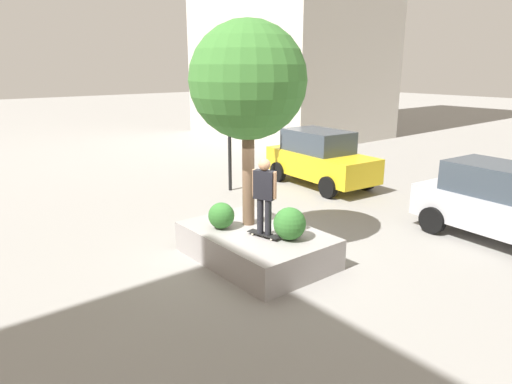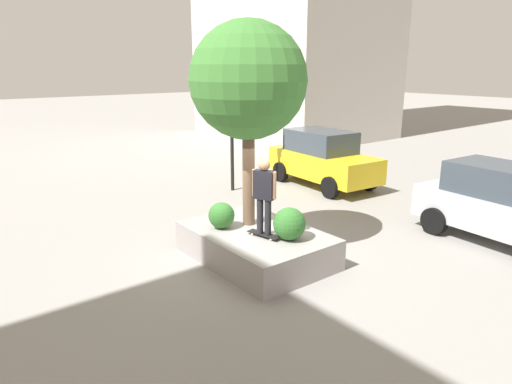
# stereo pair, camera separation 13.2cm
# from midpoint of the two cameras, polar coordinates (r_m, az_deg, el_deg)

# --- Properties ---
(ground_plane) EXTENTS (120.00, 120.00, 0.00)m
(ground_plane) POSITION_cam_midpoint_polar(r_m,az_deg,el_deg) (10.58, -0.36, -8.35)
(ground_plane) COLOR gray
(planter_ledge) EXTENTS (3.33, 2.27, 0.69)m
(planter_ledge) POSITION_cam_midpoint_polar(r_m,az_deg,el_deg) (10.44, -0.37, -6.61)
(planter_ledge) COLOR gray
(planter_ledge) RESTS_ON ground
(plaza_tree) EXTENTS (2.56, 2.56, 4.56)m
(plaza_tree) POSITION_cam_midpoint_polar(r_m,az_deg,el_deg) (10.14, -1.40, 13.61)
(plaza_tree) COLOR brown
(plaza_tree) RESTS_ON planter_ledge
(boxwood_shrub) EXTENTS (0.70, 0.70, 0.70)m
(boxwood_shrub) POSITION_cam_midpoint_polar(r_m,az_deg,el_deg) (9.73, 3.82, -3.96)
(boxwood_shrub) COLOR #2D6628
(boxwood_shrub) RESTS_ON planter_ledge
(hedge_clump) EXTENTS (0.60, 0.60, 0.60)m
(hedge_clump) POSITION_cam_midpoint_polar(r_m,az_deg,el_deg) (10.41, -4.71, -2.95)
(hedge_clump) COLOR #2D6628
(hedge_clump) RESTS_ON planter_ledge
(skateboard) EXTENTS (0.83, 0.37, 0.07)m
(skateboard) POSITION_cam_midpoint_polar(r_m,az_deg,el_deg) (9.92, 0.64, -5.32)
(skateboard) COLOR black
(skateboard) RESTS_ON planter_ledge
(skateboarder) EXTENTS (0.53, 0.35, 1.66)m
(skateboarder) POSITION_cam_midpoint_polar(r_m,az_deg,el_deg) (9.62, 0.65, 0.11)
(skateboarder) COLOR black
(skateboarder) RESTS_ON skateboard
(taxi_cab) EXTENTS (4.47, 2.32, 2.01)m
(taxi_cab) POSITION_cam_midpoint_polar(r_m,az_deg,el_deg) (16.86, 7.75, 4.25)
(taxi_cab) COLOR gold
(taxi_cab) RESTS_ON ground
(sedan_parked) EXTENTS (4.31, 2.23, 1.95)m
(sedan_parked) POSITION_cam_midpoint_polar(r_m,az_deg,el_deg) (12.80, 28.06, -1.26)
(sedan_parked) COLOR #B7B7BC
(sedan_parked) RESTS_ON ground
(traffic_light_median) EXTENTS (0.36, 0.32, 4.94)m
(traffic_light_median) POSITION_cam_midpoint_polar(r_m,az_deg,el_deg) (15.70, -3.63, 12.07)
(traffic_light_median) COLOR black
(traffic_light_median) RESTS_ON ground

